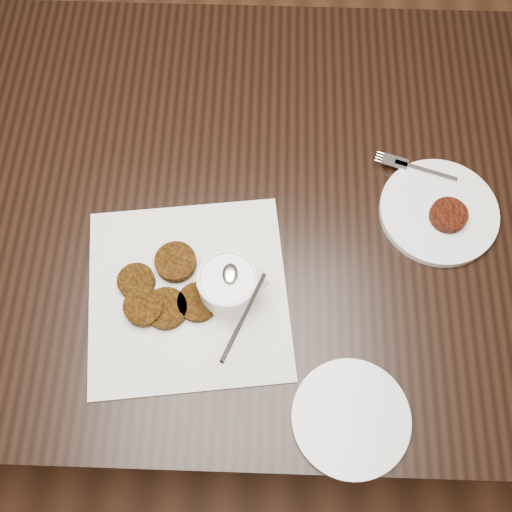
{
  "coord_description": "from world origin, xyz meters",
  "views": [
    {
      "loc": [
        0.09,
        -0.35,
        1.66
      ],
      "look_at": [
        0.07,
        0.01,
        0.8
      ],
      "focal_mm": 40.35,
      "sensor_mm": 36.0,
      "label": 1
    }
  ],
  "objects_px": {
    "napkin": "(188,293)",
    "plate_empty": "(351,418)",
    "sauce_ramekin": "(227,277)",
    "table": "(226,273)",
    "plate_with_patty": "(440,210)"
  },
  "relations": [
    {
      "from": "sauce_ramekin",
      "to": "plate_empty",
      "type": "bearing_deg",
      "value": -45.36
    },
    {
      "from": "table",
      "to": "plate_empty",
      "type": "distance_m",
      "value": 0.58
    },
    {
      "from": "napkin",
      "to": "plate_empty",
      "type": "xyz_separation_m",
      "value": [
        0.26,
        -0.19,
        0.0
      ]
    },
    {
      "from": "napkin",
      "to": "plate_empty",
      "type": "distance_m",
      "value": 0.33
    },
    {
      "from": "sauce_ramekin",
      "to": "table",
      "type": "bearing_deg",
      "value": 100.0
    },
    {
      "from": "table",
      "to": "napkin",
      "type": "xyz_separation_m",
      "value": [
        -0.04,
        -0.18,
        0.38
      ]
    },
    {
      "from": "table",
      "to": "plate_empty",
      "type": "xyz_separation_m",
      "value": [
        0.23,
        -0.38,
        0.38
      ]
    },
    {
      "from": "table",
      "to": "plate_with_patty",
      "type": "xyz_separation_m",
      "value": [
        0.39,
        -0.02,
        0.39
      ]
    },
    {
      "from": "napkin",
      "to": "sauce_ramekin",
      "type": "xyz_separation_m",
      "value": [
        0.07,
        0.0,
        0.07
      ]
    },
    {
      "from": "plate_with_patty",
      "to": "plate_empty",
      "type": "relative_size",
      "value": 1.15
    },
    {
      "from": "napkin",
      "to": "sauce_ramekin",
      "type": "relative_size",
      "value": 2.44
    },
    {
      "from": "plate_with_patty",
      "to": "table",
      "type": "bearing_deg",
      "value": 176.97
    },
    {
      "from": "plate_empty",
      "to": "table",
      "type": "bearing_deg",
      "value": 120.97
    },
    {
      "from": "sauce_ramekin",
      "to": "plate_with_patty",
      "type": "relative_size",
      "value": 0.65
    },
    {
      "from": "napkin",
      "to": "plate_with_patty",
      "type": "bearing_deg",
      "value": 20.89
    }
  ]
}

